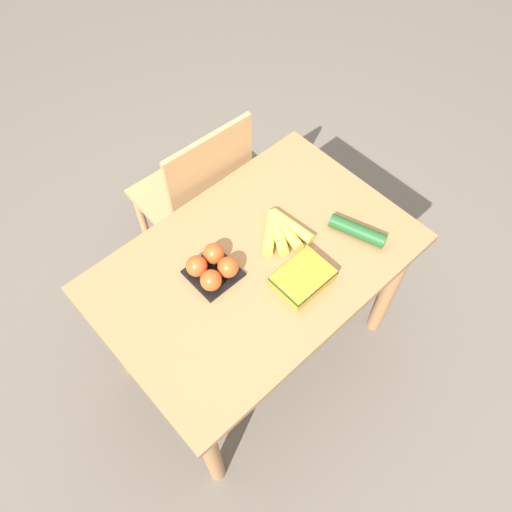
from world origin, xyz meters
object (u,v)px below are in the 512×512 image
(tomato_pack, at_px, (213,268))
(cucumber_near, at_px, (357,231))
(carrot_bag, at_px, (303,277))
(banana_bunch, at_px, (281,229))
(chair, at_px, (198,198))

(tomato_pack, distance_m, cucumber_near, 0.51)
(carrot_bag, xyz_separation_m, cucumber_near, (0.27, 0.00, -0.00))
(tomato_pack, bearing_deg, banana_bunch, -6.24)
(banana_bunch, relative_size, carrot_bag, 1.06)
(chair, height_order, cucumber_near, chair)
(banana_bunch, distance_m, tomato_pack, 0.28)
(carrot_bag, distance_m, cucumber_near, 0.27)
(tomato_pack, height_order, cucumber_near, tomato_pack)
(carrot_bag, height_order, cucumber_near, cucumber_near)
(carrot_bag, bearing_deg, tomato_pack, 131.61)
(chair, bearing_deg, cucumber_near, 107.47)
(chair, relative_size, cucumber_near, 4.48)
(banana_bunch, relative_size, cucumber_near, 0.95)
(chair, height_order, banana_bunch, chair)
(banana_bunch, height_order, cucumber_near, cucumber_near)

